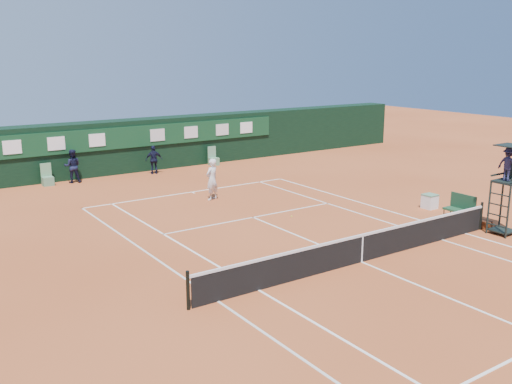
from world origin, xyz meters
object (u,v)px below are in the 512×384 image
player_bench (461,207)px  umpire_chair (508,171)px  tennis_net (362,247)px  cooler (430,201)px  player (212,179)px

player_bench → umpire_chair: bearing=-95.5°
umpire_chair → player_bench: 2.77m
umpire_chair → player_bench: bearing=84.5°
tennis_net → cooler: size_ratio=20.00×
player_bench → cooler: 2.06m
tennis_net → umpire_chair: bearing=-7.1°
tennis_net → cooler: 7.98m
tennis_net → cooler: (7.31, 3.20, -0.18)m
tennis_net → player: size_ratio=6.59×
cooler → player: bearing=136.7°
player_bench → player: bearing=127.3°
umpire_chair → player: umpire_chair is taller
umpire_chair → player_bench: (0.20, 2.04, -1.86)m
umpire_chair → cooler: 4.60m
umpire_chair → tennis_net: bearing=172.9°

